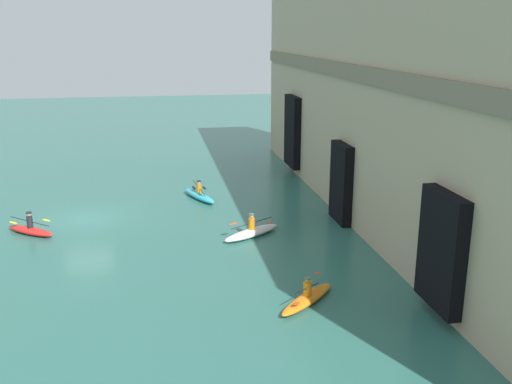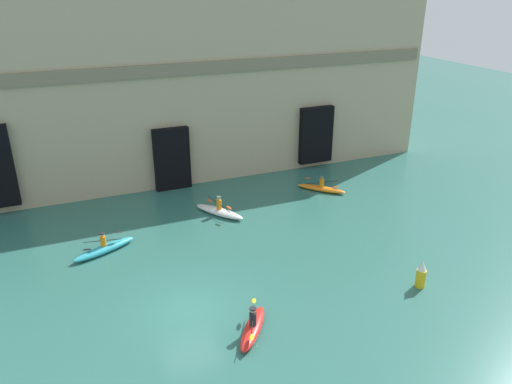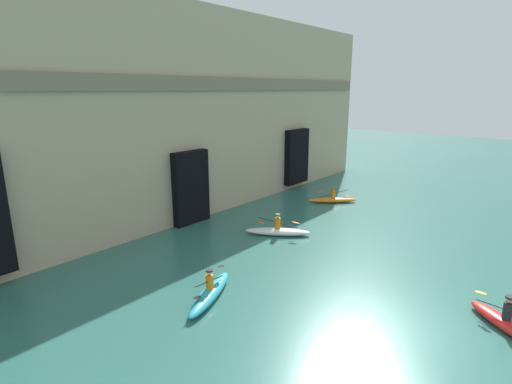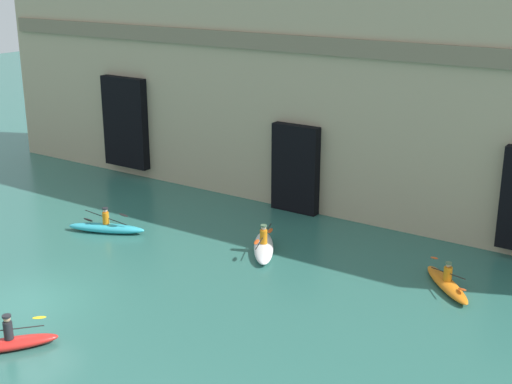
{
  "view_description": "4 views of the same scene",
  "coord_description": "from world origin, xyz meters",
  "px_view_note": "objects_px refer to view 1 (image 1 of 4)",
  "views": [
    {
      "loc": [
        30.13,
        3.8,
        9.73
      ],
      "look_at": [
        3.54,
        8.6,
        2.07
      ],
      "focal_mm": 40.0,
      "sensor_mm": 36.0,
      "label": 1
    },
    {
      "loc": [
        -4.1,
        -17.33,
        12.96
      ],
      "look_at": [
        5.68,
        6.16,
        2.05
      ],
      "focal_mm": 35.0,
      "sensor_mm": 36.0,
      "label": 2
    },
    {
      "loc": [
        -11.89,
        -3.46,
        7.49
      ],
      "look_at": [
        3.12,
        8.87,
        2.46
      ],
      "focal_mm": 28.0,
      "sensor_mm": 36.0,
      "label": 3
    },
    {
      "loc": [
        18.88,
        -14.25,
        11.28
      ],
      "look_at": [
        3.31,
        9.01,
        2.21
      ],
      "focal_mm": 50.0,
      "sensor_mm": 36.0,
      "label": 4
    }
  ],
  "objects_px": {
    "kayak_red": "(31,230)",
    "kayak_cyan": "(199,195)",
    "kayak_orange": "(307,298)",
    "kayak_white": "(252,232)"
  },
  "relations": [
    {
      "from": "kayak_red",
      "to": "kayak_white",
      "type": "distance_m",
      "value": 10.96
    },
    {
      "from": "kayak_red",
      "to": "kayak_cyan",
      "type": "relative_size",
      "value": 0.78
    },
    {
      "from": "kayak_orange",
      "to": "kayak_red",
      "type": "relative_size",
      "value": 1.05
    },
    {
      "from": "kayak_orange",
      "to": "kayak_red",
      "type": "distance_m",
      "value": 15.03
    },
    {
      "from": "kayak_cyan",
      "to": "kayak_white",
      "type": "distance_m",
      "value": 7.18
    },
    {
      "from": "kayak_cyan",
      "to": "kayak_orange",
      "type": "bearing_deg",
      "value": 167.63
    },
    {
      "from": "kayak_cyan",
      "to": "kayak_white",
      "type": "height_order",
      "value": "kayak_white"
    },
    {
      "from": "kayak_red",
      "to": "kayak_white",
      "type": "xyz_separation_m",
      "value": [
        2.23,
        10.73,
        -0.01
      ]
    },
    {
      "from": "kayak_red",
      "to": "kayak_cyan",
      "type": "xyz_separation_m",
      "value": [
        -4.67,
        8.73,
        0.0
      ]
    },
    {
      "from": "kayak_white",
      "to": "kayak_cyan",
      "type": "bearing_deg",
      "value": 72.96
    }
  ]
}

